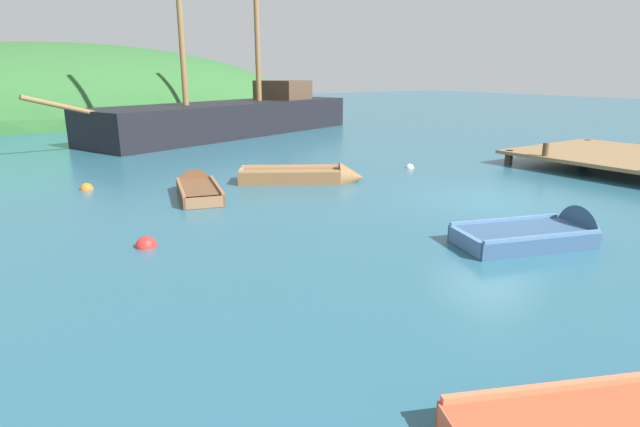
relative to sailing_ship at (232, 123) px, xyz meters
The scene contains 10 objects.
ground_plane 17.86m from the sailing_ship, 92.27° to the right, with size 120.00×120.00×0.00m, color #285B70.
dock 19.21m from the sailing_ship, 68.20° to the right, with size 6.04×7.38×1.57m.
shore_hill 17.74m from the sailing_ship, 109.64° to the left, with size 38.53×21.01×10.77m, color #2D602D.
sailing_ship is the anchor object (origin of this frame).
rowboat_near_dock 13.40m from the sailing_ship, 105.03° to the right, with size 3.82×2.89×0.98m.
rowboat_outer_left 20.78m from the sailing_ship, 97.30° to the right, with size 3.48×2.24×1.22m.
rowboat_portside 14.32m from the sailing_ship, 118.86° to the right, with size 1.78×3.19×0.99m.
buoy_orange 13.82m from the sailing_ship, 132.79° to the right, with size 0.37×0.37×0.37m, color orange.
buoy_white 13.02m from the sailing_ship, 86.02° to the right, with size 0.31×0.31×0.31m, color white.
buoy_red 18.84m from the sailing_ship, 120.08° to the right, with size 0.42×0.42×0.42m, color red.
Camera 1 is at (-11.29, -8.30, 3.34)m, focal length 28.74 mm.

